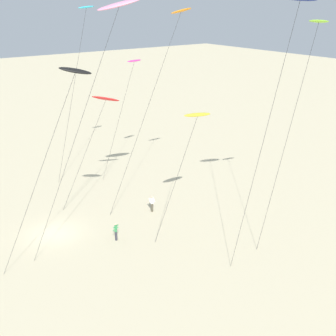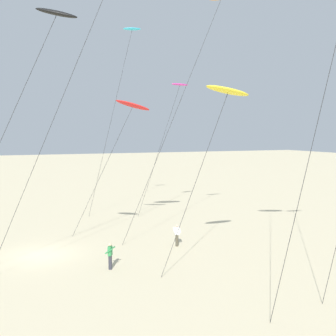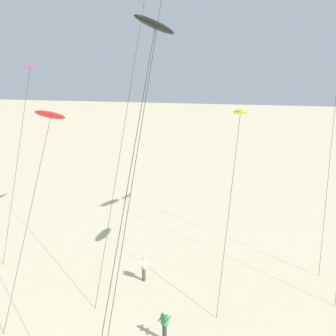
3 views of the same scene
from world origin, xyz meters
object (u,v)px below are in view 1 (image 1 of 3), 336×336
object	(u,v)px
kite_orange	(179,16)
kite_flyer_middle	(116,231)
kite_lime	(317,29)
kite_yellow	(197,115)
kite_magenta	(134,63)
kite_pink	(119,6)
kite_red	(106,100)
kite_flyer_nearest	(152,203)
kite_black	(74,73)
kite_cyan	(85,12)
kite_navy	(300,2)

from	to	relation	value
kite_orange	kite_flyer_middle	size ratio (longest dim) A/B	11.41
kite_lime	kite_yellow	world-z (taller)	kite_lime
kite_magenta	kite_flyer_middle	xyz separation A→B (m)	(12.19, -9.78, -12.17)
kite_pink	kite_red	bearing A→B (deg)	161.57
kite_magenta	kite_flyer_nearest	xyz separation A→B (m)	(9.47, -4.16, -12.17)
kite_orange	kite_flyer_nearest	bearing A→B (deg)	-79.96
kite_black	kite_orange	world-z (taller)	kite_orange
kite_flyer_middle	kite_black	bearing A→B (deg)	-83.18
kite_pink	kite_yellow	bearing A→B (deg)	62.72
kite_red	kite_orange	size ratio (longest dim) A/B	0.59
kite_black	kite_flyer_nearest	xyz separation A→B (m)	(-3.06, 8.49, -13.84)
kite_black	kite_flyer_nearest	world-z (taller)	kite_black
kite_red	kite_cyan	distance (m)	10.56
kite_magenta	kite_orange	size ratio (longest dim) A/B	0.71
kite_orange	kite_flyer_nearest	world-z (taller)	kite_orange
kite_pink	kite_cyan	xyz separation A→B (m)	(-14.53, 4.39, -0.78)
kite_navy	kite_pink	bearing A→B (deg)	-137.60
kite_red	kite_flyer_middle	world-z (taller)	kite_red
kite_pink	kite_flyer_middle	bearing A→B (deg)	-97.48
kite_pink	kite_black	world-z (taller)	kite_pink
kite_pink	kite_orange	size ratio (longest dim) A/B	1.04
kite_red	kite_magenta	distance (m)	8.17
kite_pink	kite_black	distance (m)	5.92
kite_pink	kite_orange	world-z (taller)	kite_pink
kite_pink	kite_navy	xyz separation A→B (m)	(9.33, 8.52, 0.32)
kite_pink	kite_yellow	world-z (taller)	kite_pink
kite_red	kite_flyer_middle	distance (m)	12.78
kite_magenta	kite_flyer_nearest	bearing A→B (deg)	-23.71
kite_flyer_middle	kite_navy	bearing A→B (deg)	45.33
kite_navy	kite_lime	xyz separation A→B (m)	(-0.60, 3.08, -1.85)
kite_red	kite_lime	bearing A→B (deg)	29.08
kite_yellow	kite_cyan	bearing A→B (deg)	-176.72
kite_navy	kite_orange	bearing A→B (deg)	-178.84
kite_black	kite_flyer_middle	size ratio (longest dim) A/B	9.19
kite_cyan	kite_black	bearing A→B (deg)	-29.43
kite_magenta	kite_black	xyz separation A→B (m)	(12.53, -12.65, 1.67)
kite_pink	kite_flyer_nearest	bearing A→B (deg)	122.08
kite_magenta	kite_cyan	size ratio (longest dim) A/B	0.70
kite_yellow	kite_red	bearing A→B (deg)	-164.62
kite_cyan	kite_black	distance (m)	17.31
kite_cyan	kite_lime	xyz separation A→B (m)	(23.26, 7.21, -0.75)
kite_black	kite_flyer_middle	world-z (taller)	kite_black
kite_orange	kite_black	bearing A→B (deg)	-73.03
kite_orange	kite_flyer_middle	world-z (taller)	kite_orange
kite_yellow	kite_orange	bearing A→B (deg)	155.38
kite_cyan	kite_lime	world-z (taller)	kite_cyan
kite_magenta	kite_yellow	distance (m)	15.63
kite_red	kite_black	xyz separation A→B (m)	(7.79, -6.46, 4.09)
kite_pink	kite_magenta	bearing A→B (deg)	144.73
kite_pink	kite_flyer_nearest	xyz separation A→B (m)	(-2.86, 4.56, -18.26)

